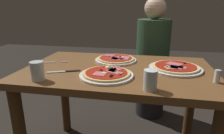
# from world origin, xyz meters

# --- Properties ---
(dining_table) EXTENTS (1.17, 0.74, 0.73)m
(dining_table) POSITION_xyz_m (0.00, 0.00, 0.60)
(dining_table) COLOR brown
(dining_table) RESTS_ON ground
(pizza_foreground) EXTENTS (0.30, 0.30, 0.05)m
(pizza_foreground) POSITION_xyz_m (-0.04, -0.16, 0.74)
(pizza_foreground) COLOR white
(pizza_foreground) RESTS_ON dining_table
(pizza_across_left) EXTENTS (0.29, 0.29, 0.03)m
(pizza_across_left) POSITION_xyz_m (-0.04, 0.17, 0.74)
(pizza_across_left) COLOR white
(pizza_across_left) RESTS_ON dining_table
(pizza_across_right) EXTENTS (0.32, 0.32, 0.03)m
(pizza_across_right) POSITION_xyz_m (0.35, 0.04, 0.74)
(pizza_across_right) COLOR white
(pizza_across_right) RESTS_ON dining_table
(water_glass_near) EXTENTS (0.06, 0.06, 0.10)m
(water_glass_near) POSITION_xyz_m (0.20, -0.30, 0.77)
(water_glass_near) COLOR silver
(water_glass_near) RESTS_ON dining_table
(water_glass_far) EXTENTS (0.07, 0.07, 0.10)m
(water_glass_far) POSITION_xyz_m (-0.38, -0.29, 0.77)
(water_glass_far) COLOR silver
(water_glass_far) RESTS_ON dining_table
(fork) EXTENTS (0.15, 0.07, 0.00)m
(fork) POSITION_xyz_m (-0.45, 0.04, 0.73)
(fork) COLOR silver
(fork) RESTS_ON dining_table
(knife) EXTENTS (0.19, 0.09, 0.01)m
(knife) POSITION_xyz_m (-0.29, -0.13, 0.73)
(knife) COLOR silver
(knife) RESTS_ON dining_table
(salt_shaker) EXTENTS (0.03, 0.03, 0.07)m
(salt_shaker) POSITION_xyz_m (0.53, -0.15, 0.76)
(salt_shaker) COLOR white
(salt_shaker) RESTS_ON dining_table
(diner_person) EXTENTS (0.32, 0.32, 1.18)m
(diner_person) POSITION_xyz_m (0.22, 0.76, 0.56)
(diner_person) COLOR black
(diner_person) RESTS_ON ground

